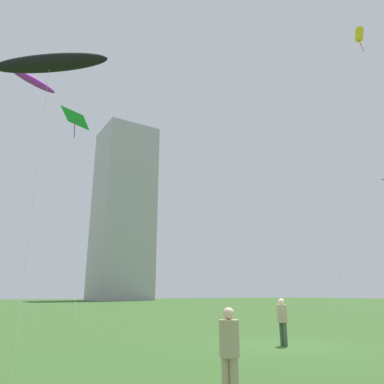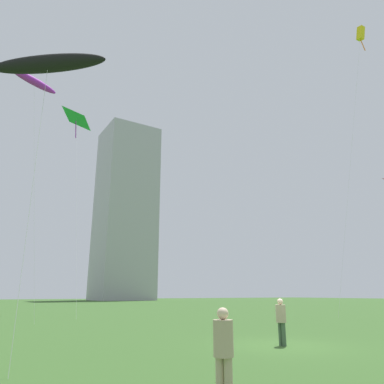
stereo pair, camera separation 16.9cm
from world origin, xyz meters
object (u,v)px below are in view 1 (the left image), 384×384
(kite_flying_3, at_px, (50,63))
(person_standing_1, at_px, (282,318))
(kite_flying_4, at_px, (359,35))
(distant_highrise_0, at_px, (123,211))
(person_standing_0, at_px, (229,348))
(kite_flying_2, at_px, (33,81))
(kite_flying_1, at_px, (76,119))

(kite_flying_3, bearing_deg, person_standing_1, -10.50)
(kite_flying_3, bearing_deg, kite_flying_4, 13.99)
(person_standing_1, bearing_deg, kite_flying_4, 111.40)
(distant_highrise_0, bearing_deg, person_standing_1, -107.35)
(person_standing_0, xyz_separation_m, kite_flying_2, (-2.63, 24.83, 19.01))
(distant_highrise_0, bearing_deg, kite_flying_2, -116.26)
(person_standing_0, bearing_deg, distant_highrise_0, 129.21)
(kite_flying_3, bearing_deg, kite_flying_2, 88.43)
(kite_flying_2, height_order, kite_flying_3, kite_flying_2)
(kite_flying_4, bearing_deg, person_standing_1, -157.72)
(kite_flying_2, bearing_deg, person_standing_0, -83.96)
(kite_flying_4, xyz_separation_m, distant_highrise_0, (1.63, 91.10, -4.45))
(kite_flying_1, xyz_separation_m, kite_flying_2, (-5.99, -11.65, -3.08))
(person_standing_0, height_order, kite_flying_3, kite_flying_3)
(person_standing_0, height_order, kite_flying_4, kite_flying_4)
(person_standing_1, distance_m, kite_flying_1, 38.20)
(person_standing_0, relative_size, person_standing_1, 0.96)
(distant_highrise_0, bearing_deg, kite_flying_1, -115.75)
(distant_highrise_0, bearing_deg, person_standing_0, -109.85)
(kite_flying_1, height_order, kite_flying_3, kite_flying_1)
(kite_flying_3, bearing_deg, person_standing_0, -66.84)
(person_standing_1, xyz_separation_m, kite_flying_1, (-3.23, 31.02, 22.06))
(person_standing_1, xyz_separation_m, kite_flying_2, (-9.21, 19.37, 18.97))
(kite_flying_4, distance_m, distant_highrise_0, 91.23)
(kite_flying_2, bearing_deg, distant_highrise_0, 65.81)
(kite_flying_2, height_order, kite_flying_4, kite_flying_4)
(person_standing_0, height_order, kite_flying_2, kite_flying_2)
(person_standing_1, distance_m, kite_flying_2, 28.63)
(person_standing_0, relative_size, kite_flying_1, 0.07)
(person_standing_0, xyz_separation_m, distant_highrise_0, (34.42, 107.31, 27.80))
(kite_flying_1, xyz_separation_m, kite_flying_3, (-6.47, -29.22, -12.35))
(person_standing_1, bearing_deg, kite_flying_1, -174.95)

